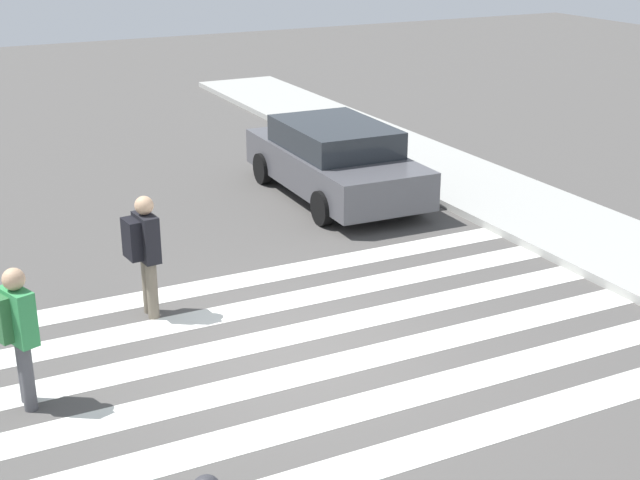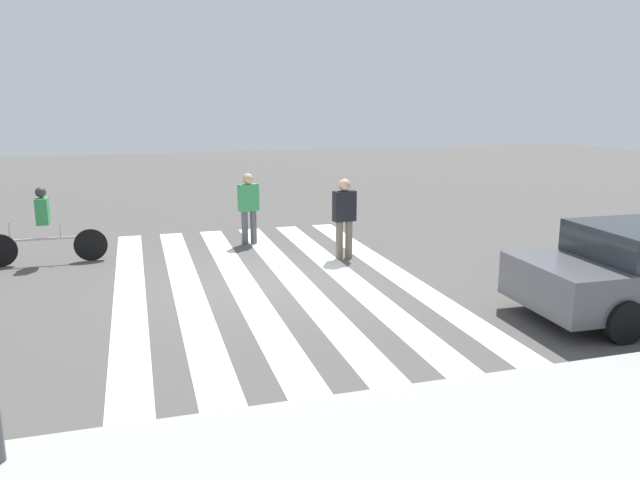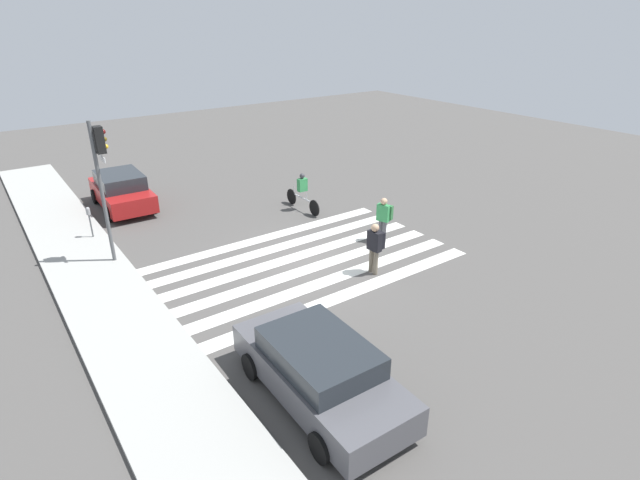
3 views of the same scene
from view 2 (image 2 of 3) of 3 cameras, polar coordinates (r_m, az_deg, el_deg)
The scene contains 6 objects.
ground_plane at distance 11.93m, azimuth -4.69°, elevation -3.88°, with size 60.00×60.00×0.00m, color #4C4947.
sidewalk_curb at distance 6.41m, azimuth 7.71°, elevation -18.86°, with size 36.00×2.50×0.14m.
crosswalk_stripes at distance 11.93m, azimuth -4.69°, elevation -3.87°, with size 5.64×10.00×0.01m.
pedestrian_child_with_backpack at distance 14.96m, azimuth -6.53°, elevation 3.40°, with size 0.51×0.49×1.70m.
pedestrian_adult_tall_backpack at distance 13.50m, azimuth 2.20°, elevation 2.58°, with size 0.50×0.43×1.74m.
cyclist_near_curb at distance 14.25m, azimuth -23.95°, elevation 1.39°, with size 2.47×0.40×1.64m.
Camera 2 is at (2.32, 11.19, 3.42)m, focal length 35.00 mm.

